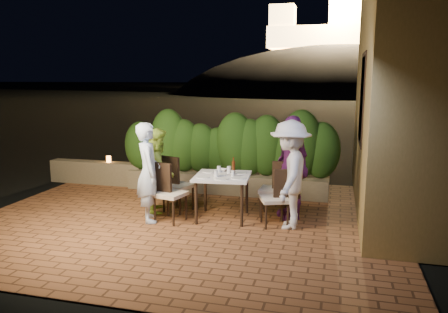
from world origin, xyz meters
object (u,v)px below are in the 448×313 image
(beer_bottle, at_px, (233,166))
(diner_white, at_px, (290,174))
(dining_table, at_px, (222,197))
(parapet_lamp, at_px, (109,159))
(chair_right_back, at_px, (273,189))
(bowl, at_px, (222,170))
(chair_left_front, at_px, (170,193))
(diner_blue, at_px, (148,172))
(diner_green, at_px, (159,170))
(diner_purple, at_px, (292,167))
(chair_right_front, at_px, (275,198))
(chair_left_back, at_px, (178,184))

(beer_bottle, distance_m, diner_white, 1.01)
(dining_table, relative_size, parapet_lamp, 6.45)
(chair_right_back, bearing_deg, bowl, 5.89)
(chair_left_front, xyz_separation_m, parapet_lamp, (-2.27, 2.04, 0.08))
(diner_blue, bearing_deg, beer_bottle, -98.33)
(chair_left_front, relative_size, diner_white, 0.57)
(diner_green, bearing_deg, diner_blue, 169.14)
(bowl, distance_m, chair_right_back, 0.94)
(diner_white, bearing_deg, diner_blue, -82.64)
(diner_white, bearing_deg, diner_purple, -177.08)
(chair_right_front, relative_size, diner_white, 0.54)
(beer_bottle, height_order, chair_left_front, beer_bottle)
(bowl, xyz_separation_m, diner_purple, (1.20, 0.05, 0.10))
(beer_bottle, bearing_deg, chair_right_front, -18.49)
(chair_right_front, distance_m, diner_green, 2.15)
(chair_right_back, distance_m, diner_purple, 0.50)
(chair_right_back, relative_size, parapet_lamp, 6.88)
(chair_left_front, bearing_deg, diner_white, 20.01)
(dining_table, height_order, diner_green, diner_green)
(bowl, distance_m, chair_left_back, 0.84)
(dining_table, relative_size, diner_purple, 0.52)
(chair_right_front, bearing_deg, dining_table, -30.46)
(bowl, xyz_separation_m, chair_right_back, (0.90, 0.06, -0.29))
(chair_left_back, bearing_deg, chair_right_back, 23.86)
(chair_left_front, relative_size, parapet_lamp, 6.96)
(chair_left_back, xyz_separation_m, diner_green, (-0.34, -0.07, 0.26))
(bowl, height_order, diner_blue, diner_blue)
(diner_purple, bearing_deg, diner_green, -114.72)
(chair_left_back, distance_m, parapet_lamp, 2.65)
(chair_right_back, xyz_separation_m, diner_green, (-2.01, -0.23, 0.26))
(beer_bottle, relative_size, chair_right_back, 0.31)
(diner_purple, relative_size, parapet_lamp, 12.49)
(bowl, xyz_separation_m, chair_right_front, (0.99, -0.44, -0.31))
(parapet_lamp, bearing_deg, chair_right_front, -24.66)
(dining_table, xyz_separation_m, chair_left_front, (-0.80, -0.36, 0.11))
(beer_bottle, distance_m, diner_purple, 0.98)
(dining_table, xyz_separation_m, diner_blue, (-1.15, -0.43, 0.45))
(diner_green, bearing_deg, chair_left_front, -157.32)
(dining_table, relative_size, diner_green, 0.61)
(chair_right_back, bearing_deg, chair_right_front, 102.71)
(bowl, relative_size, diner_green, 0.11)
(beer_bottle, relative_size, parapet_lamp, 2.10)
(dining_table, distance_m, chair_left_back, 0.90)
(dining_table, distance_m, diner_blue, 1.30)
(bowl, xyz_separation_m, parapet_lamp, (-2.98, 1.38, -0.20))
(bowl, height_order, diner_green, diner_green)
(chair_left_front, distance_m, chair_right_back, 1.76)
(chair_right_front, bearing_deg, chair_left_back, -32.40)
(diner_green, bearing_deg, chair_right_back, -100.46)
(chair_left_front, height_order, diner_white, diner_white)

